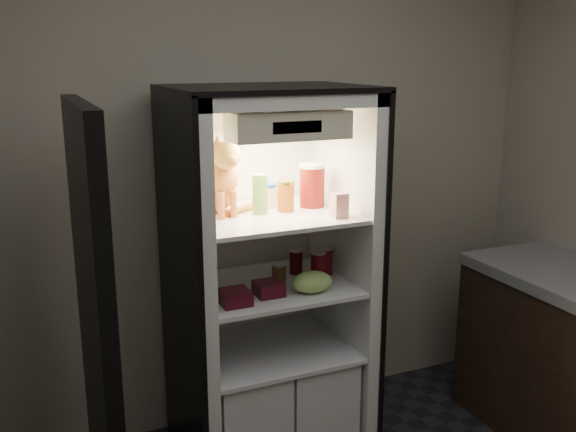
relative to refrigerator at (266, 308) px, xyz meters
name	(u,v)px	position (x,y,z in m)	size (l,w,h in m)	color
room_shell	(454,202)	(0.00, -1.38, 0.83)	(3.60, 3.60, 3.60)	white
refrigerator	(266,308)	(0.00, 0.00, 0.00)	(0.90, 0.72, 1.88)	white
fridge_door	(98,346)	(-0.85, -0.36, 0.12)	(0.07, 0.87, 1.85)	black
tabby_cat	(218,183)	(-0.22, 0.03, 0.64)	(0.33, 0.37, 0.38)	#B14C16
parmesan_shaker	(260,194)	(-0.05, -0.05, 0.59)	(0.07, 0.07, 0.19)	#268B3E
mayo_tub	(268,195)	(0.04, 0.06, 0.56)	(0.08, 0.08, 0.12)	white
salsa_jar	(286,196)	(0.08, -0.05, 0.57)	(0.08, 0.08, 0.15)	maroon
pepper_jar	(312,185)	(0.24, -0.02, 0.60)	(0.12, 0.12, 0.21)	maroon
cream_carton	(339,205)	(0.26, -0.26, 0.55)	(0.07, 0.07, 0.11)	white
soda_can_a	(296,262)	(0.17, 0.03, 0.21)	(0.07, 0.07, 0.12)	black
soda_can_b	(325,261)	(0.30, -0.04, 0.22)	(0.07, 0.07, 0.13)	black
soda_can_c	(318,266)	(0.24, -0.10, 0.22)	(0.07, 0.07, 0.14)	black
condiment_jar	(279,273)	(0.05, -0.06, 0.20)	(0.07, 0.07, 0.10)	#543918
grape_bag	(312,282)	(0.13, -0.24, 0.20)	(0.20, 0.14, 0.10)	#7DB554
berry_box_left	(235,297)	(-0.24, -0.24, 0.18)	(0.13, 0.13, 0.06)	#540E17
berry_box_right	(269,289)	(-0.07, -0.19, 0.18)	(0.12, 0.12, 0.06)	#540E17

